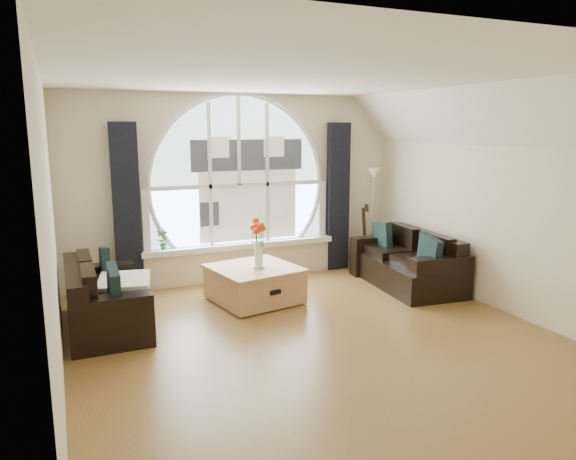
% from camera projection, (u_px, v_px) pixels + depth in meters
% --- Properties ---
extents(ground, '(5.00, 5.50, 0.01)m').
position_uv_depth(ground, '(322.00, 343.00, 5.62)').
color(ground, brown).
rests_on(ground, ground).
extents(ceiling, '(5.00, 5.50, 0.01)m').
position_uv_depth(ceiling, '(325.00, 77.00, 5.11)').
color(ceiling, silver).
rests_on(ceiling, ground).
extents(wall_back, '(5.00, 0.01, 2.70)m').
position_uv_depth(wall_back, '(238.00, 188.00, 7.84)').
color(wall_back, beige).
rests_on(wall_back, ground).
extents(wall_front, '(5.00, 0.01, 2.70)m').
position_uv_depth(wall_front, '(556.00, 292.00, 2.88)').
color(wall_front, beige).
rests_on(wall_front, ground).
extents(wall_left, '(0.01, 5.50, 2.70)m').
position_uv_depth(wall_left, '(52.00, 236.00, 4.39)').
color(wall_left, beige).
rests_on(wall_left, ground).
extents(wall_right, '(0.01, 5.50, 2.70)m').
position_uv_depth(wall_right, '(512.00, 203.00, 6.33)').
color(wall_right, beige).
rests_on(wall_right, ground).
extents(attic_slope, '(0.92, 5.50, 0.72)m').
position_uv_depth(attic_slope, '(499.00, 116.00, 6.03)').
color(attic_slope, silver).
rests_on(attic_slope, ground).
extents(arched_window, '(2.60, 0.06, 2.15)m').
position_uv_depth(arched_window, '(238.00, 169.00, 7.76)').
color(arched_window, silver).
rests_on(arched_window, wall_back).
extents(window_sill, '(2.90, 0.22, 0.08)m').
position_uv_depth(window_sill, '(241.00, 245.00, 7.91)').
color(window_sill, white).
rests_on(window_sill, wall_back).
extents(window_frame, '(2.76, 0.08, 2.15)m').
position_uv_depth(window_frame, '(239.00, 170.00, 7.74)').
color(window_frame, white).
rests_on(window_frame, wall_back).
extents(neighbor_house, '(1.70, 0.02, 1.50)m').
position_uv_depth(neighbor_house, '(249.00, 178.00, 7.83)').
color(neighbor_house, silver).
rests_on(neighbor_house, wall_back).
extents(curtain_left, '(0.35, 0.12, 2.30)m').
position_uv_depth(curtain_left, '(127.00, 209.00, 7.15)').
color(curtain_left, black).
rests_on(curtain_left, ground).
extents(curtain_right, '(0.35, 0.12, 2.30)m').
position_uv_depth(curtain_right, '(338.00, 197.00, 8.39)').
color(curtain_right, black).
rests_on(curtain_right, ground).
extents(sofa_left, '(0.82, 1.63, 0.72)m').
position_uv_depth(sofa_left, '(106.00, 293.00, 6.00)').
color(sofa_left, black).
rests_on(sofa_left, ground).
extents(sofa_right, '(1.00, 1.78, 0.76)m').
position_uv_depth(sofa_right, '(407.00, 259.00, 7.57)').
color(sofa_right, black).
rests_on(sofa_right, ground).
extents(coffee_chest, '(1.20, 1.20, 0.50)m').
position_uv_depth(coffee_chest, '(254.00, 283.00, 6.92)').
color(coffee_chest, tan).
rests_on(coffee_chest, ground).
extents(throw_blanket, '(0.64, 0.64, 0.10)m').
position_uv_depth(throw_blanket, '(124.00, 283.00, 6.05)').
color(throw_blanket, silver).
rests_on(throw_blanket, sofa_left).
extents(vase_flowers, '(0.24, 0.24, 0.70)m').
position_uv_depth(vase_flowers, '(258.00, 238.00, 6.76)').
color(vase_flowers, white).
rests_on(vase_flowers, coffee_chest).
extents(floor_lamp, '(0.24, 0.24, 1.60)m').
position_uv_depth(floor_lamp, '(373.00, 218.00, 8.52)').
color(floor_lamp, '#B2B2B2').
rests_on(floor_lamp, ground).
extents(guitar, '(0.40, 0.31, 1.06)m').
position_uv_depth(guitar, '(362.00, 237.00, 8.46)').
color(guitar, '#945824').
rests_on(guitar, ground).
extents(potted_plant, '(0.19, 0.16, 0.30)m').
position_uv_depth(potted_plant, '(162.00, 239.00, 7.43)').
color(potted_plant, '#1E6023').
rests_on(potted_plant, window_sill).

